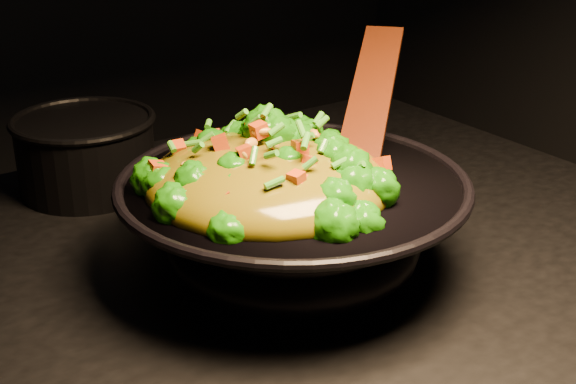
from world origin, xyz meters
TOP-DOWN VIEW (x-y plane):
  - wok at (0.04, -0.04)m, footprint 0.51×0.51m
  - stir_fry at (0.02, -0.03)m, footprint 0.36×0.36m
  - spatula at (0.18, -0.01)m, footprint 0.26×0.25m
  - back_pot at (-0.06, 0.32)m, footprint 0.24×0.24m

SIDE VIEW (x-z plane):
  - wok at x=0.04m, z-range 0.90..1.01m
  - back_pot at x=-0.06m, z-range 0.90..1.01m
  - stir_fry at x=0.02m, z-range 1.01..1.10m
  - spatula at x=0.18m, z-range 1.00..1.13m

